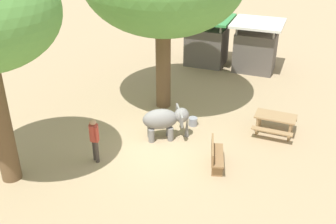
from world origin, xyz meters
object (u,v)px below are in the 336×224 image
picnic_table_near (275,120)px  market_stall_green (207,43)px  elephant (165,120)px  wooden_bench (215,155)px  feed_bucket (193,121)px  person_handler (94,137)px  market_stall_white (256,49)px

picnic_table_near → market_stall_green: size_ratio=0.61×
elephant → market_stall_green: 8.11m
wooden_bench → market_stall_green: bearing=-177.5°
market_stall_green → feed_bucket: size_ratio=7.00×
picnic_table_near → feed_bucket: size_ratio=4.29×
elephant → wooden_bench: bearing=-56.0°
picnic_table_near → person_handler: bearing=37.7°
person_handler → wooden_bench: size_ratio=1.11×
market_stall_green → feed_bucket: market_stall_green is taller
picnic_table_near → market_stall_green: 7.76m
elephant → feed_bucket: size_ratio=4.71×
market_stall_white → elephant: bearing=-103.2°
person_handler → feed_bucket: 4.30m
person_handler → wooden_bench: (3.90, 1.09, -0.48)m
picnic_table_near → market_stall_white: market_stall_white is taller
person_handler → feed_bucket: (2.36, 3.51, -0.79)m
person_handler → market_stall_white: bearing=16.7°
picnic_table_near → feed_bucket: bearing=10.1°
market_stall_white → feed_bucket: market_stall_white is taller
wooden_bench → market_stall_white: (-0.32, 9.18, 0.67)m
picnic_table_near → feed_bucket: 3.16m
picnic_table_near → wooden_bench: bearing=63.3°
elephant → market_stall_green: size_ratio=0.67×
market_stall_white → picnic_table_near: bearing=-73.4°
picnic_table_near → elephant: bearing=26.8°
person_handler → market_stall_green: market_stall_green is taller
elephant → person_handler: (-1.69, -2.20, 0.17)m
wooden_bench → picnic_table_near: wooden_bench is taller
market_stall_green → market_stall_white: 2.60m
wooden_bench → market_stall_white: 9.21m
wooden_bench → picnic_table_near: bearing=136.4°
market_stall_green → person_handler: bearing=-95.4°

